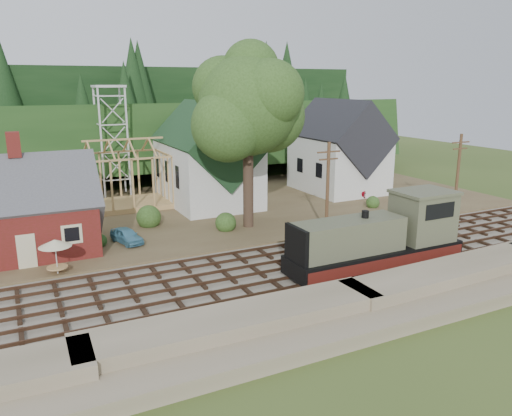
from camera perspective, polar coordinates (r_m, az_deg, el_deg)
name	(u,v)px	position (r m, az deg, el deg)	size (l,w,h in m)	color
ground	(284,270)	(35.11, 3.27, -7.04)	(140.00, 140.00, 0.00)	#384C1E
embankment	(361,320)	(28.69, 11.90, -12.41)	(64.00, 5.00, 1.60)	#7F7259
railroad_bed	(284,269)	(35.09, 3.27, -6.92)	(64.00, 11.00, 0.16)	#726B5B
village_flat	(196,210)	(50.74, -6.83, -0.25)	(64.00, 26.00, 0.30)	brown
hillside	(139,174)	(73.35, -13.22, 3.82)	(70.00, 28.00, 8.00)	#1E3F19
ridge	(116,159)	(88.81, -15.66, 5.42)	(80.00, 20.00, 12.00)	black
depot	(22,215)	(40.49, -25.19, -0.74)	(10.80, 7.41, 9.00)	#561E13
church	(208,157)	(51.98, -5.54, 5.79)	(8.40, 15.17, 13.00)	silver
farmhouse	(339,152)	(59.04, 9.45, 6.35)	(8.40, 10.80, 10.60)	silver
timber_frame	(126,178)	(52.28, -14.64, 3.31)	(8.20, 6.20, 6.99)	tan
lattice_tower	(110,108)	(57.37, -16.36, 10.95)	(3.20, 3.20, 12.12)	silver
big_tree	(249,113)	(42.75, -0.77, 10.84)	(10.90, 8.40, 14.70)	#38281E
telegraph_pole_near	(328,187)	(41.75, 8.18, 2.35)	(2.20, 0.28, 8.00)	#4C331E
telegraph_pole_far	(458,173)	(51.66, 22.06, 3.71)	(2.20, 0.28, 8.00)	#4C331E
locomotive	(382,239)	(35.36, 14.22, -3.45)	(12.93, 3.23, 5.15)	black
car_blue	(127,236)	(40.88, -14.56, -3.07)	(1.42, 3.54, 1.21)	#5498B4
car_green	(3,242)	(42.69, -26.95, -3.53)	(1.16, 3.31, 1.09)	#87AA76
car_red	(368,189)	(57.79, 12.65, 2.08)	(2.12, 4.59, 1.28)	red
patio_set	(55,245)	(35.48, -21.99, -3.91)	(2.12, 2.12, 2.36)	silver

